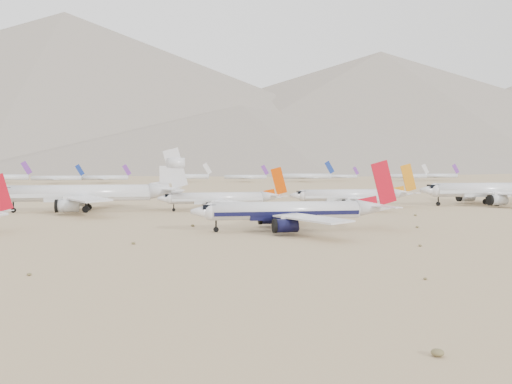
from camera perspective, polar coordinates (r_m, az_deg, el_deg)
The scene contains 10 objects.
ground at distance 136.93m, azimuth 6.89°, elevation -3.87°, with size 7000.00×7000.00×0.00m, color #997A59.
main_airliner at distance 136.35m, azimuth 3.92°, elevation -1.92°, with size 47.86×46.74×16.89m.
row2_navy_widebody at distance 234.47m, azimuth 22.65°, elevation 0.17°, with size 57.33×56.06×20.40m.
row2_gold_tail at distance 206.29m, azimuth 9.70°, elevation -0.34°, with size 44.68×43.69×15.91m.
row2_orange_tail at distance 191.63m, azimuth -3.37°, elevation -0.65°, with size 41.40×40.50×14.77m.
row2_white_trijet at distance 195.72m, azimuth -16.11°, elevation -0.09°, with size 60.26×58.89×21.35m.
distant_storage_row at distance 466.76m, azimuth -8.64°, elevation 1.50°, with size 515.82×57.92×15.24m.
mountain_range at distance 1789.82m, azimuth -6.72°, elevation 8.56°, with size 7354.00×3024.00×470.00m.
foothills at distance 1355.17m, azimuth 14.56°, elevation 5.05°, with size 4637.50×1395.00×155.00m.
desert_scrub at distance 110.91m, azimuth -0.07°, elevation -5.31°, with size 233.60×121.67×0.63m.
Camera 1 is at (-40.07, -129.91, 16.32)m, focal length 40.00 mm.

